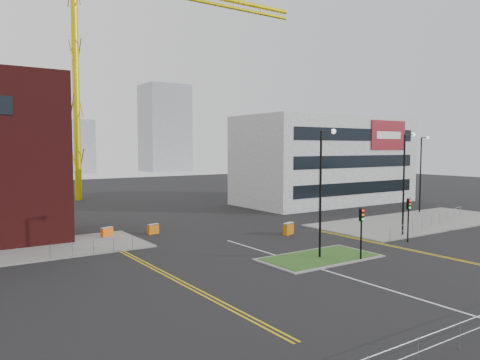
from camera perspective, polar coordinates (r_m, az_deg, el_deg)
name	(u,v)px	position (r m, az deg, el deg)	size (l,w,h in m)	color
ground	(396,292)	(27.53, 18.48, -12.83)	(200.00, 200.00, 0.00)	black
pavement_right	(418,221)	(52.99, 20.88, -4.72)	(24.00, 10.00, 0.12)	slate
island_kerb	(320,258)	(34.10, 9.69, -9.33)	(8.60, 4.60, 0.08)	slate
grass_island	(320,257)	(34.10, 9.69, -9.29)	(8.00, 4.00, 0.12)	#29531B
office_block	(325,160)	(67.14, 10.33, 2.37)	(25.00, 12.20, 12.00)	#9DA0A2
tower_crane	(113,27)	(77.32, -15.17, 17.54)	(53.01, 1.81, 37.83)	gold
streetlamp_island	(323,182)	(33.43, 10.07, -0.27)	(1.46, 0.36, 9.18)	black
streetlamp_right_near	(405,175)	(43.82, 19.52, 0.57)	(1.46, 0.36, 9.18)	black
streetlamp_right_far	(422,168)	(59.85, 21.28, 1.40)	(1.46, 0.36, 9.18)	black
traffic_light_island	(362,224)	(33.67, 14.60, -5.19)	(0.28, 0.33, 3.65)	black
traffic_light_right	(409,212)	(41.11, 19.86, -3.64)	(0.28, 0.33, 3.65)	black
railing_left	(93,245)	(36.04, -17.45, -7.58)	(6.05, 0.05, 1.10)	gray
railing_right	(431,219)	(50.27, 22.26, -4.39)	(19.05, 5.05, 1.10)	gray
centre_line	(367,283)	(28.72, 15.24, -12.04)	(0.15, 30.00, 0.01)	silver
yellow_left_a	(166,276)	(29.60, -9.04, -11.46)	(0.12, 24.00, 0.01)	gold
yellow_left_b	(170,275)	(29.73, -8.51, -11.39)	(0.12, 24.00, 0.01)	gold
yellow_right_a	(410,250)	(38.40, 19.97, -8.05)	(0.12, 20.00, 0.01)	gold
yellow_right_b	(412,250)	(38.64, 20.24, -7.99)	(0.12, 20.00, 0.01)	gold
skyline_b	(49,147)	(149.13, -22.25, 3.79)	(24.00, 12.00, 16.00)	gray
skyline_c	(165,128)	(155.70, -9.14, 6.24)	(14.00, 12.00, 28.00)	gray
barrier_left	(107,232)	(42.59, -15.90, -6.12)	(1.13, 0.68, 0.90)	#FF620E
barrier_mid	(153,229)	(43.34, -10.55, -5.85)	(1.15, 0.63, 0.92)	orange
barrier_right	(288,228)	(42.57, 5.92, -5.86)	(1.34, 0.85, 1.07)	#C4650A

